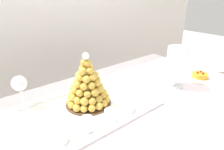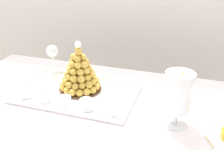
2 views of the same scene
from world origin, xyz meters
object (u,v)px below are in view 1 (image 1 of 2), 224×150
(dessert_cup_mid_right, at_px, (128,106))
(dessert_cup_right, at_px, (146,99))
(fruit_tart_plate, at_px, (200,77))
(dessert_cup_mid_left, at_px, (87,124))
(macaron_goblet, at_px, (177,62))
(dessert_cup_centre, at_px, (111,116))
(croquembouche, at_px, (87,85))
(dessert_cup_left, at_px, (61,136))
(wine_glass, at_px, (19,85))
(serving_tray, at_px, (93,107))

(dessert_cup_mid_right, bearing_deg, dessert_cup_right, -2.80)
(fruit_tart_plate, bearing_deg, dessert_cup_mid_left, 178.35)
(macaron_goblet, bearing_deg, dessert_cup_centre, -177.01)
(dessert_cup_mid_right, bearing_deg, croquembouche, 121.75)
(dessert_cup_left, relative_size, wine_glass, 0.33)
(dessert_cup_mid_right, relative_size, wine_glass, 0.36)
(dessert_cup_right, bearing_deg, croquembouche, 141.63)
(croquembouche, relative_size, fruit_tart_plate, 1.23)
(croquembouche, relative_size, dessert_cup_centre, 4.43)
(serving_tray, distance_m, croquembouche, 0.11)
(serving_tray, height_order, wine_glass, wine_glass)
(dessert_cup_centre, distance_m, wine_glass, 0.45)
(croquembouche, distance_m, wine_glass, 0.31)
(wine_glass, bearing_deg, dessert_cup_right, -36.27)
(dessert_cup_right, height_order, fruit_tart_plate, dessert_cup_right)
(serving_tray, bearing_deg, croquembouche, 88.38)
(dessert_cup_left, relative_size, dessert_cup_right, 1.05)
(dessert_cup_right, bearing_deg, macaron_goblet, 5.53)
(dessert_cup_centre, height_order, wine_glass, wine_glass)
(macaron_goblet, bearing_deg, dessert_cup_mid_right, -176.92)
(serving_tray, xyz_separation_m, fruit_tart_plate, (0.74, -0.15, 0.01))
(dessert_cup_left, height_order, dessert_cup_right, dessert_cup_left)
(dessert_cup_mid_right, distance_m, wine_glass, 0.52)
(serving_tray, distance_m, dessert_cup_left, 0.26)
(croquembouche, distance_m, dessert_cup_right, 0.30)
(fruit_tart_plate, xyz_separation_m, wine_glass, (-1.00, 0.37, 0.12))
(fruit_tart_plate, bearing_deg, wine_glass, 159.71)
(croquembouche, relative_size, dessert_cup_mid_right, 4.35)
(dessert_cup_centre, bearing_deg, dessert_cup_left, 176.36)
(dessert_cup_mid_left, xyz_separation_m, dessert_cup_centre, (0.12, -0.01, -0.00))
(dessert_cup_mid_left, relative_size, macaron_goblet, 0.24)
(dessert_cup_left, distance_m, macaron_goblet, 0.75)
(serving_tray, height_order, dessert_cup_right, dessert_cup_right)
(dessert_cup_right, distance_m, macaron_goblet, 0.31)
(dessert_cup_right, bearing_deg, wine_glass, 143.73)
(dessert_cup_centre, xyz_separation_m, fruit_tart_plate, (0.74, -0.01, -0.02))
(dessert_cup_mid_left, relative_size, fruit_tart_plate, 0.27)
(serving_tray, height_order, dessert_cup_left, dessert_cup_left)
(dessert_cup_mid_left, xyz_separation_m, dessert_cup_mid_right, (0.22, -0.01, -0.00))
(dessert_cup_mid_left, relative_size, wine_glass, 0.35)
(dessert_cup_centre, bearing_deg, dessert_cup_mid_left, 174.68)
(dessert_cup_centre, xyz_separation_m, dessert_cup_mid_right, (0.11, 0.00, 0.00))
(dessert_cup_centre, bearing_deg, croquembouche, 90.47)
(dessert_cup_mid_left, distance_m, dessert_cup_right, 0.34)
(dessert_cup_left, xyz_separation_m, macaron_goblet, (0.74, 0.01, 0.12))
(serving_tray, bearing_deg, dessert_cup_mid_right, -50.96)
(serving_tray, xyz_separation_m, macaron_goblet, (0.51, -0.11, 0.15))
(dessert_cup_left, height_order, dessert_cup_centre, dessert_cup_left)
(croquembouche, bearing_deg, macaron_goblet, -16.57)
(croquembouche, height_order, dessert_cup_centre, croquembouche)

